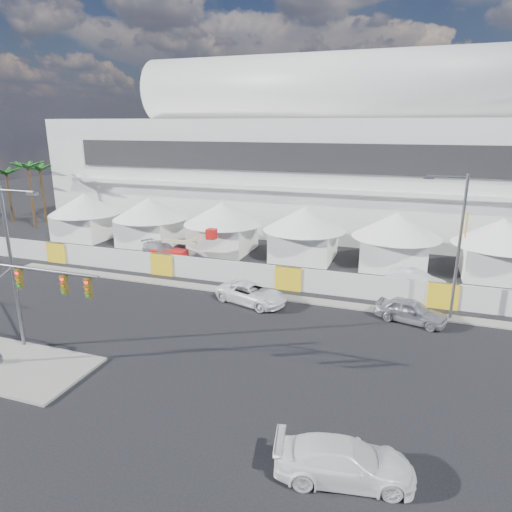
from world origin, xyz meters
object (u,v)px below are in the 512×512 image
(lot_car_a, at_px, (415,280))
(streetlight_curb, at_px, (456,238))
(traffic_mast, at_px, (10,305))
(streetlight_median, at_px, (14,258))
(lot_car_c, at_px, (162,250))
(sedan_silver, at_px, (411,311))
(pickup_near, at_px, (344,461))
(pickup_curb, at_px, (252,294))
(boom_lift, at_px, (175,251))

(lot_car_a, bearing_deg, streetlight_curb, -140.96)
(traffic_mast, height_order, streetlight_median, streetlight_median)
(lot_car_c, relative_size, streetlight_median, 0.56)
(sedan_silver, distance_m, lot_car_c, 26.01)
(pickup_near, distance_m, streetlight_curb, 19.09)
(pickup_curb, relative_size, lot_car_a, 1.17)
(traffic_mast, bearing_deg, lot_car_c, 100.02)
(pickup_curb, xyz_separation_m, lot_car_c, (-12.96, 8.63, 0.02))
(pickup_near, xyz_separation_m, streetlight_median, (-20.35, 4.49, 5.05))
(sedan_silver, distance_m, pickup_near, 16.52)
(sedan_silver, xyz_separation_m, traffic_mast, (-20.71, -14.19, 3.16))
(lot_car_a, distance_m, traffic_mast, 30.01)
(pickup_curb, distance_m, traffic_mast, 16.77)
(lot_car_a, relative_size, boom_lift, 0.69)
(pickup_curb, relative_size, boom_lift, 0.81)
(pickup_near, distance_m, lot_car_c, 33.36)
(pickup_curb, distance_m, lot_car_c, 15.57)
(streetlight_median, xyz_separation_m, boom_lift, (-0.46, 19.72, -4.88))
(lot_car_c, bearing_deg, streetlight_median, -144.65)
(pickup_curb, height_order, pickup_near, pickup_near)
(pickup_curb, xyz_separation_m, pickup_near, (9.57, -15.97, 0.00))
(sedan_silver, distance_m, lot_car_a, 7.09)
(lot_car_a, height_order, traffic_mast, traffic_mast)
(pickup_near, bearing_deg, traffic_mast, 72.46)
(sedan_silver, bearing_deg, boom_lift, 85.90)
(lot_car_c, height_order, streetlight_curb, streetlight_curb)
(sedan_silver, relative_size, traffic_mast, 0.60)
(traffic_mast, bearing_deg, streetlight_curb, 33.94)
(traffic_mast, distance_m, streetlight_median, 3.45)
(sedan_silver, relative_size, boom_lift, 0.69)
(streetlight_curb, relative_size, boom_lift, 1.47)
(boom_lift, bearing_deg, streetlight_curb, -15.23)
(lot_car_a, bearing_deg, pickup_curb, 139.57)
(sedan_silver, xyz_separation_m, pickup_near, (-2.15, -16.38, -0.04))
(streetlight_curb, bearing_deg, pickup_near, -104.54)
(lot_car_c, bearing_deg, sedan_silver, -79.27)
(pickup_near, height_order, streetlight_median, streetlight_median)
(pickup_near, xyz_separation_m, boom_lift, (-20.80, 24.20, 0.17))
(boom_lift, bearing_deg, pickup_curb, -37.28)
(lot_car_a, bearing_deg, pickup_near, -168.29)
(pickup_curb, height_order, traffic_mast, traffic_mast)
(lot_car_c, xyz_separation_m, streetlight_median, (2.18, -20.12, 5.03))
(sedan_silver, relative_size, lot_car_a, 1.00)
(pickup_near, height_order, traffic_mast, traffic_mast)
(pickup_curb, xyz_separation_m, lot_car_a, (11.94, 7.49, 0.01))
(pickup_near, distance_m, streetlight_median, 21.44)
(traffic_mast, xyz_separation_m, boom_lift, (-2.24, 22.01, -3.03))
(sedan_silver, height_order, streetlight_median, streetlight_median)
(sedan_silver, xyz_separation_m, lot_car_c, (-24.67, 8.23, -0.02))
(pickup_curb, height_order, boom_lift, boom_lift)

